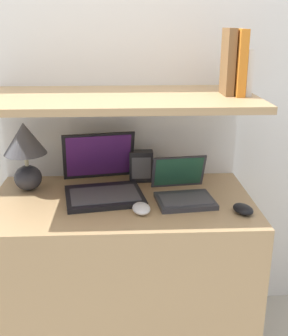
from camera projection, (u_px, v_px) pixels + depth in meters
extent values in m
cube|color=white|center=(120.00, 84.00, 1.99)|extent=(6.00, 0.05, 2.40)
cube|color=tan|center=(123.00, 277.00, 1.91)|extent=(1.11, 0.61, 0.76)
cube|color=white|center=(122.00, 207.00, 2.15)|extent=(1.11, 0.04, 1.17)
cube|color=tan|center=(120.00, 99.00, 1.71)|extent=(1.11, 0.55, 0.03)
ellipsoid|color=#2D2D33|center=(28.00, 178.00, 1.87)|extent=(0.12, 0.12, 0.11)
cylinder|color=tan|center=(26.00, 160.00, 1.85)|extent=(0.02, 0.02, 0.06)
cone|color=#4C4C51|center=(24.00, 138.00, 1.81)|extent=(0.19, 0.19, 0.14)
cube|color=black|center=(104.00, 196.00, 1.80)|extent=(0.36, 0.32, 0.02)
cube|color=#47474C|center=(105.00, 194.00, 1.78)|extent=(0.31, 0.23, 0.00)
cube|color=black|center=(99.00, 156.00, 1.92)|extent=(0.33, 0.14, 0.23)
cube|color=#4C1E60|center=(99.00, 156.00, 1.91)|extent=(0.30, 0.12, 0.20)
cube|color=#333338|center=(185.00, 201.00, 1.75)|extent=(0.25, 0.21, 0.02)
cube|color=#47474C|center=(186.00, 199.00, 1.74)|extent=(0.22, 0.15, 0.00)
cube|color=#333338|center=(178.00, 172.00, 1.84)|extent=(0.24, 0.09, 0.15)
cube|color=#235138|center=(179.00, 172.00, 1.83)|extent=(0.21, 0.08, 0.13)
ellipsoid|color=white|center=(141.00, 208.00, 1.66)|extent=(0.08, 0.11, 0.03)
ellipsoid|color=black|center=(243.00, 209.00, 1.66)|extent=(0.10, 0.12, 0.03)
cube|color=black|center=(141.00, 166.00, 1.97)|extent=(0.11, 0.06, 0.15)
cube|color=#59595B|center=(141.00, 168.00, 1.95)|extent=(0.09, 0.00, 0.10)
cube|color=silver|center=(246.00, 72.00, 1.70)|extent=(0.02, 0.12, 0.18)
cube|color=orange|center=(238.00, 62.00, 1.69)|extent=(0.03, 0.18, 0.26)
cube|color=brown|center=(228.00, 62.00, 1.69)|extent=(0.03, 0.13, 0.26)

